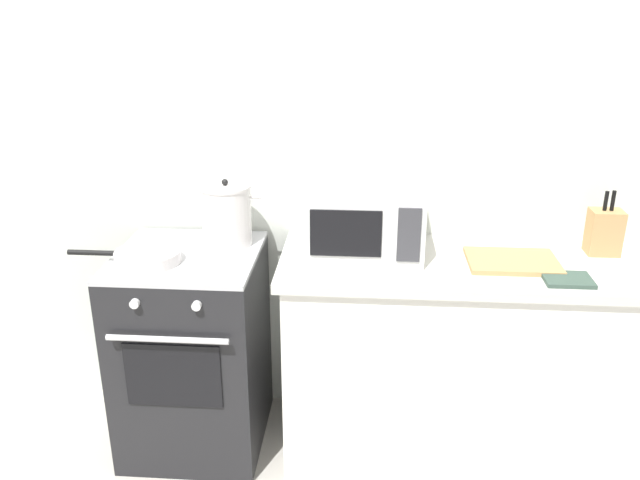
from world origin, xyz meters
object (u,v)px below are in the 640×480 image
object	(u,v)px
cutting_board	(512,261)
microwave	(362,219)
stove	(194,350)
frying_pan	(146,256)
oven_mitt	(568,279)
stock_pot	(227,215)
knife_block	(604,232)

from	to	relation	value
cutting_board	microwave	bearing A→B (deg)	172.75
stove	frying_pan	size ratio (longest dim) A/B	1.97
frying_pan	oven_mitt	size ratio (longest dim) A/B	2.59
stock_pot	oven_mitt	world-z (taller)	stock_pot
stove	stock_pot	world-z (taller)	stock_pot
frying_pan	knife_block	distance (m)	1.89
stove	oven_mitt	distance (m)	1.60
frying_pan	knife_block	bearing A→B (deg)	7.20
stove	cutting_board	bearing A→B (deg)	0.05
stove	cutting_board	xyz separation A→B (m)	(1.35, 0.00, 0.47)
microwave	oven_mitt	bearing A→B (deg)	-16.81
stock_pot	cutting_board	world-z (taller)	stock_pot
frying_pan	oven_mitt	bearing A→B (deg)	-2.18
cutting_board	knife_block	size ratio (longest dim) A/B	1.31
stove	microwave	distance (m)	0.96
stock_pot	cutting_board	xyz separation A→B (m)	(1.20, -0.13, -0.12)
frying_pan	cutting_board	world-z (taller)	frying_pan
knife_block	oven_mitt	bearing A→B (deg)	-126.25
stock_pot	knife_block	world-z (taller)	stock_pot
microwave	oven_mitt	world-z (taller)	microwave
stock_pot	cutting_board	distance (m)	1.21
cutting_board	frying_pan	bearing A→B (deg)	-176.26
stove	frying_pan	distance (m)	0.51
knife_block	oven_mitt	distance (m)	0.38
cutting_board	knife_block	xyz separation A→B (m)	(0.39, 0.14, 0.09)
microwave	stove	bearing A→B (deg)	-173.84
knife_block	frying_pan	bearing A→B (deg)	-172.80
knife_block	stove	bearing A→B (deg)	-175.37
stove	frying_pan	xyz separation A→B (m)	(-0.13, -0.10, 0.48)
stove	oven_mitt	bearing A→B (deg)	-5.96
stock_pot	knife_block	xyz separation A→B (m)	(1.59, 0.01, -0.04)
stove	stock_pot	xyz separation A→B (m)	(0.15, 0.14, 0.59)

